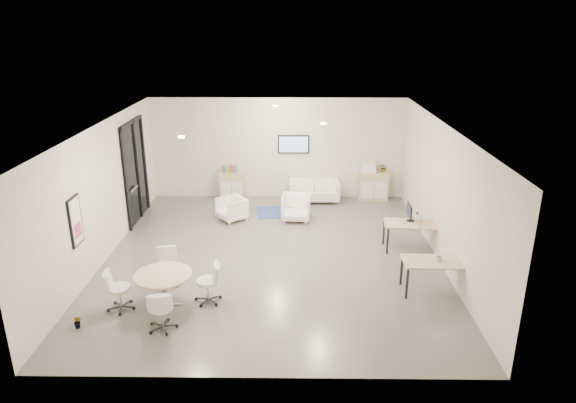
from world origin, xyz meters
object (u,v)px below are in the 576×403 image
(desk_front, at_px, (436,264))
(armchair_left, at_px, (232,208))
(loveseat, at_px, (314,191))
(armchair_right, at_px, (296,206))
(desk_rear, at_px, (411,226))
(sideboard_left, at_px, (232,186))
(round_table, at_px, (163,278))
(sideboard_right, at_px, (373,186))

(desk_front, bearing_deg, armchair_left, 139.88)
(loveseat, relative_size, armchair_left, 2.18)
(armchair_right, bearing_deg, desk_rear, -30.86)
(armchair_left, relative_size, desk_front, 0.53)
(desk_rear, bearing_deg, sideboard_left, 148.03)
(loveseat, xyz_separation_m, desk_front, (2.33, -5.75, 0.32))
(armchair_right, xyz_separation_m, desk_rear, (2.87, -1.96, 0.22))
(desk_rear, xyz_separation_m, desk_front, (0.05, -2.13, 0.01))
(sideboard_left, xyz_separation_m, desk_front, (4.96, -5.93, 0.21))
(desk_rear, relative_size, desk_front, 1.02)
(round_table, bearing_deg, desk_rear, 26.57)
(sideboard_left, relative_size, round_table, 0.76)
(sideboard_right, height_order, armchair_right, sideboard_right)
(round_table, bearing_deg, armchair_right, 60.67)
(desk_front, height_order, round_table, desk_front)
(sideboard_left, bearing_deg, armchair_right, -41.89)
(sideboard_left, distance_m, round_table, 6.58)
(armchair_right, distance_m, round_table, 5.41)
(armchair_left, height_order, desk_rear, armchair_left)
(sideboard_right, height_order, round_table, sideboard_right)
(round_table, bearing_deg, sideboard_left, 84.74)
(desk_front, bearing_deg, armchair_right, 125.94)
(sideboard_left, distance_m, sideboard_right, 4.52)
(sideboard_right, height_order, armchair_left, sideboard_right)
(sideboard_right, xyz_separation_m, armchair_left, (-4.31, -1.83, -0.09))
(armchair_left, xyz_separation_m, round_table, (-0.81, -4.70, 0.25))
(desk_rear, relative_size, round_table, 1.22)
(sideboard_right, relative_size, loveseat, 0.58)
(sideboard_left, xyz_separation_m, loveseat, (2.62, -0.17, -0.11))
(armchair_left, height_order, armchair_right, armchair_right)
(sideboard_left, height_order, desk_rear, sideboard_left)
(desk_rear, bearing_deg, round_table, -147.72)
(sideboard_right, bearing_deg, armchair_right, -143.72)
(sideboard_left, bearing_deg, armchair_left, -83.62)
(desk_rear, bearing_deg, desk_front, -83.04)
(sideboard_left, height_order, sideboard_right, sideboard_right)
(sideboard_right, bearing_deg, desk_front, -85.74)
(armchair_left, distance_m, round_table, 4.78)
(desk_rear, height_order, round_table, desk_rear)
(desk_front, distance_m, round_table, 5.60)
(armchair_left, bearing_deg, armchair_right, 52.42)
(loveseat, distance_m, armchair_left, 2.94)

